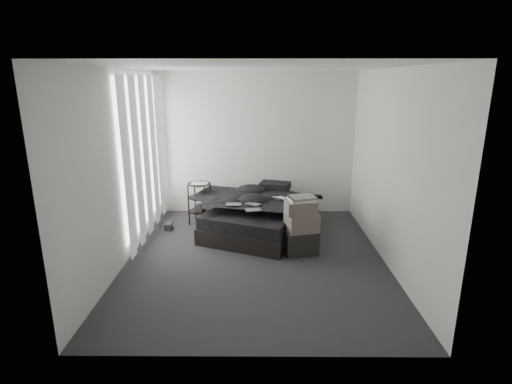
{
  "coord_description": "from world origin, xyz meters",
  "views": [
    {
      "loc": [
        0.04,
        -5.21,
        2.45
      ],
      "look_at": [
        0.0,
        0.8,
        0.75
      ],
      "focal_mm": 28.0,
      "sensor_mm": 36.0,
      "label": 1
    }
  ],
  "objects_px": {
    "box_lower": "(300,241)",
    "laptop": "(280,195)",
    "bed": "(259,225)",
    "side_stand": "(200,203)"
  },
  "relations": [
    {
      "from": "box_lower",
      "to": "side_stand",
      "type": "bearing_deg",
      "value": 142.73
    },
    {
      "from": "bed",
      "to": "box_lower",
      "type": "distance_m",
      "value": 1.02
    },
    {
      "from": "laptop",
      "to": "side_stand",
      "type": "relative_size",
      "value": 0.41
    },
    {
      "from": "box_lower",
      "to": "laptop",
      "type": "bearing_deg",
      "value": 110.11
    },
    {
      "from": "bed",
      "to": "box_lower",
      "type": "bearing_deg",
      "value": -31.61
    },
    {
      "from": "bed",
      "to": "laptop",
      "type": "distance_m",
      "value": 0.64
    },
    {
      "from": "bed",
      "to": "side_stand",
      "type": "height_order",
      "value": "side_stand"
    },
    {
      "from": "bed",
      "to": "box_lower",
      "type": "relative_size",
      "value": 3.9
    },
    {
      "from": "bed",
      "to": "box_lower",
      "type": "xyz_separation_m",
      "value": [
        0.6,
        -0.83,
        0.05
      ]
    },
    {
      "from": "bed",
      "to": "laptop",
      "type": "xyz_separation_m",
      "value": [
        0.33,
        -0.09,
        0.54
      ]
    }
  ]
}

